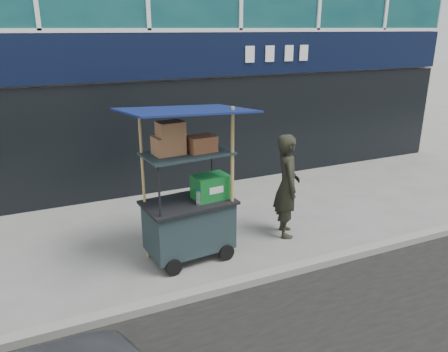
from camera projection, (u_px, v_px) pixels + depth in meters
name	position (u px, v px, depth m)	size (l,w,h in m)	color
ground	(233.00, 280.00, 6.30)	(80.00, 80.00, 0.00)	slate
curb	(240.00, 283.00, 6.10)	(80.00, 0.18, 0.12)	gray
vendor_cart	(190.00, 206.00, 6.67)	(1.93, 1.44, 2.44)	#19292C
vendor_man	(287.00, 186.00, 7.42)	(0.66, 0.43, 1.80)	black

